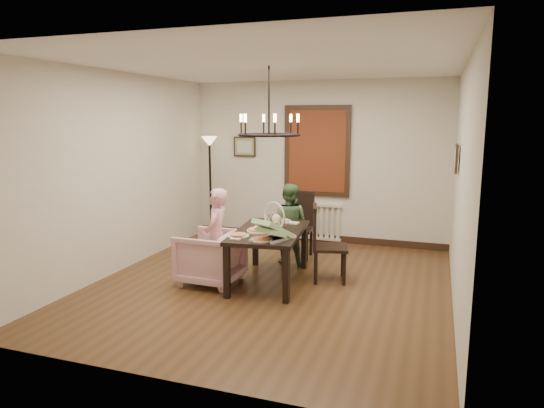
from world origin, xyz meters
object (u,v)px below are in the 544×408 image
Objects in this scene: chair_far at (297,225)px; drinking_glass at (278,226)px; dining_table at (269,236)px; armchair at (210,257)px; seated_man at (289,231)px; floor_lamp at (210,188)px; chair_right at (330,243)px; elderly_woman at (217,245)px; baby_bouncer at (273,227)px.

drinking_glass is (0.10, -1.26, 0.26)m from chair_far.
drinking_glass is (0.14, -0.03, 0.16)m from dining_table.
chair_far is at bearing 94.68° from drinking_glass.
dining_table reaches higher than armchair.
armchair is at bearing -165.21° from dining_table.
drinking_glass reaches higher than armchair.
seated_man is 2.20m from floor_lamp.
elderly_woman reaches higher than chair_right.
elderly_woman is at bearing -62.35° from floor_lamp.
chair_right reaches higher than seated_man.
dining_table is 1.54× the size of chair_far.
chair_right is at bearing 80.25° from baby_bouncer.
floor_lamp is (-1.98, 2.06, 0.12)m from drinking_glass.
baby_bouncer is (0.85, -0.19, 0.34)m from elderly_woman.
baby_bouncer is at bearing 99.93° from seated_man.
chair_far is 1.70m from armchair.
floor_lamp reaches higher than armchair.
chair_far is 1.29m from drinking_glass.
dining_table is 1.52× the size of elderly_woman.
dining_table is 0.82m from chair_right.
chair_far is 1.35× the size of armchair.
elderly_woman reaches higher than dining_table.
drinking_glass is (0.14, -0.93, 0.28)m from seated_man.
armchair is (-0.76, -1.51, -0.17)m from chair_far.
floor_lamp reaches higher than seated_man.
chair_right reaches higher than drinking_glass.
chair_far reaches higher than chair_right.
elderly_woman is 1.05× the size of seated_man.
armchair is 0.43× the size of floor_lamp.
dining_table is at bearing 91.02° from seated_man.
chair_far is 1.75m from baby_bouncer.
elderly_woman is (-1.38, -0.60, 0.01)m from chair_right.
armchair is 1.39m from seated_man.
baby_bouncer is (0.22, -1.37, 0.36)m from seated_man.
baby_bouncer is (0.94, -0.19, 0.52)m from armchair.
seated_man is (0.63, 1.18, -0.02)m from elderly_woman.
dining_table is at bearing 138.57° from baby_bouncer.
chair_right is at bearing 113.67° from armchair.
armchair is 0.73× the size of elderly_woman.
baby_bouncer reaches higher than dining_table.
chair_far is 0.33m from seated_man.
elderly_woman is at bearing -162.42° from dining_table.
elderly_woman is 6.92× the size of drinking_glass.
armchair is at bearing -120.83° from chair_far.
seated_man reaches higher than armchair.
chair_right is 1.60m from armchair.
chair_right is 2.13× the size of baby_bouncer.
chair_far is 0.99× the size of elderly_woman.
baby_bouncer reaches higher than armchair.
chair_right is at bearing -56.02° from chair_far.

